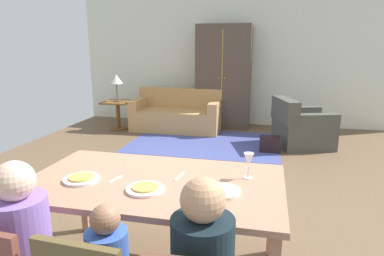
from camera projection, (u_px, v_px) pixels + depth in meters
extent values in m
cube|color=brown|center=(205.00, 177.00, 4.43)|extent=(6.77, 6.50, 0.02)
cube|color=silver|center=(234.00, 61.00, 7.24)|extent=(6.77, 0.10, 2.70)
cube|color=tan|center=(154.00, 183.00, 2.36)|extent=(1.78, 1.02, 0.04)
cube|color=tan|center=(13.00, 252.00, 2.21)|extent=(0.06, 0.06, 0.72)
cube|color=tan|center=(84.00, 195.00, 3.06)|extent=(0.06, 0.06, 0.72)
cube|color=tan|center=(272.00, 214.00, 2.70)|extent=(0.06, 0.06, 0.72)
cylinder|color=silver|center=(81.00, 179.00, 2.35)|extent=(0.25, 0.25, 0.02)
cylinder|color=gold|center=(81.00, 177.00, 2.34)|extent=(0.17, 0.17, 0.01)
cylinder|color=silver|center=(145.00, 189.00, 2.19)|extent=(0.25, 0.25, 0.02)
cylinder|color=gold|center=(145.00, 187.00, 2.18)|extent=(0.17, 0.17, 0.01)
cylinder|color=silver|center=(221.00, 191.00, 2.16)|extent=(0.25, 0.25, 0.02)
cylinder|color=silver|center=(248.00, 178.00, 2.39)|extent=(0.06, 0.06, 0.01)
cylinder|color=silver|center=(248.00, 171.00, 2.38)|extent=(0.01, 0.01, 0.09)
cone|color=silver|center=(249.00, 159.00, 2.36)|extent=(0.07, 0.07, 0.09)
cube|color=silver|center=(115.00, 179.00, 2.37)|extent=(0.05, 0.15, 0.01)
cube|color=silver|center=(180.00, 176.00, 2.42)|extent=(0.04, 0.17, 0.01)
cylinder|color=#8966BE|center=(22.00, 238.00, 1.79)|extent=(0.30, 0.30, 0.46)
sphere|color=beige|center=(14.00, 181.00, 1.71)|extent=(0.21, 0.21, 0.21)
sphere|color=#9B6C4F|center=(104.00, 219.00, 1.65)|extent=(0.15, 0.15, 0.15)
sphere|color=tan|center=(203.00, 200.00, 1.50)|extent=(0.21, 0.21, 0.21)
cube|color=#424B8C|center=(205.00, 142.00, 6.00)|extent=(2.60, 1.80, 0.01)
cube|color=tan|center=(177.00, 120.00, 6.86)|extent=(1.76, 0.84, 0.42)
cube|color=tan|center=(181.00, 97.00, 7.09)|extent=(1.76, 0.20, 0.40)
cube|color=tan|center=(140.00, 103.00, 6.96)|extent=(0.18, 0.84, 0.20)
cube|color=tan|center=(215.00, 106.00, 6.62)|extent=(0.18, 0.84, 0.20)
cube|color=#474940|center=(303.00, 134.00, 5.78)|extent=(1.06, 1.06, 0.42)
cube|color=#474940|center=(285.00, 110.00, 5.65)|extent=(0.44, 0.87, 0.40)
cube|color=#474940|center=(313.00, 120.00, 5.38)|extent=(0.86, 0.42, 0.20)
cube|color=#474940|center=(297.00, 112.00, 6.03)|extent=(0.86, 0.42, 0.20)
cube|color=#4D3F33|center=(224.00, 77.00, 6.97)|extent=(1.10, 0.56, 2.10)
cube|color=#B88C32|center=(222.00, 78.00, 6.71)|extent=(0.02, 0.01, 1.89)
sphere|color=#B88C32|center=(219.00, 78.00, 6.71)|extent=(0.04, 0.04, 0.04)
sphere|color=#B88C32|center=(225.00, 78.00, 6.69)|extent=(0.04, 0.04, 0.04)
cube|color=brown|center=(117.00, 102.00, 6.84)|extent=(0.56, 0.56, 0.03)
cylinder|color=brown|center=(118.00, 116.00, 6.91)|extent=(0.08, 0.08, 0.55)
cylinder|color=brown|center=(119.00, 128.00, 6.97)|extent=(0.36, 0.36, 0.03)
cylinder|color=brown|center=(117.00, 101.00, 6.84)|extent=(0.16, 0.16, 0.02)
cylinder|color=brown|center=(117.00, 92.00, 6.80)|extent=(0.02, 0.02, 0.34)
cone|color=beige|center=(116.00, 79.00, 6.73)|extent=(0.26, 0.26, 0.18)
cube|color=black|center=(270.00, 144.00, 5.44)|extent=(0.32, 0.16, 0.26)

